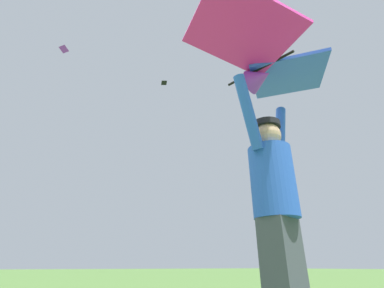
% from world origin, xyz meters
% --- Properties ---
extents(kite_flyer_person, '(0.80, 0.42, 1.92)m').
position_xyz_m(kite_flyer_person, '(0.10, -0.18, 0.94)').
color(kite_flyer_person, '#424751').
rests_on(kite_flyer_person, ground).
extents(held_stunt_kite, '(1.80, 1.16, 0.41)m').
position_xyz_m(held_stunt_kite, '(0.12, -0.26, 2.24)').
color(held_stunt_kite, black).
extents(distant_kite_purple_high_right, '(0.82, 0.84, 0.42)m').
position_xyz_m(distant_kite_purple_high_right, '(-1.68, 24.20, 21.43)').
color(distant_kite_purple_high_right, purple).
extents(distant_kite_black_low_left, '(0.90, 0.87, 0.36)m').
position_xyz_m(distant_kite_black_low_left, '(9.73, 23.62, 21.16)').
color(distant_kite_black_low_left, black).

